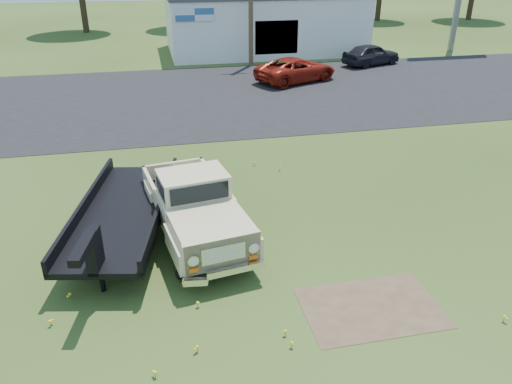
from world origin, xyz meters
The scene contains 9 objects.
ground centered at (0.00, 0.00, 0.00)m, with size 140.00×140.00×0.00m, color #2E4014.
asphalt_lot centered at (0.00, 15.00, 0.00)m, with size 90.00×14.00×0.02m, color black.
dirt_patch_a centered at (1.50, -3.00, 0.00)m, with size 3.00×2.00×0.01m, color brown.
dirt_patch_b centered at (-2.00, 3.50, 0.00)m, with size 2.20×1.60×0.01m, color brown.
commercial_building centered at (6.00, 26.99, 2.10)m, with size 14.20×8.20×4.15m.
vintage_pickup_truck centered at (-1.94, 0.80, 0.96)m, with size 2.06×5.30×1.92m, color beige, non-canonical shape.
flatbed_trailer centered at (-3.80, 1.26, 0.87)m, with size 2.13×6.40×1.75m, color black, non-canonical shape.
red_pickup centered at (5.68, 17.11, 0.69)m, with size 2.29×4.96×1.38m, color maroon.
dark_sedan centered at (11.86, 20.43, 0.70)m, with size 1.65×4.10×1.40m, color black.
Camera 1 is at (-2.82, -10.97, 7.12)m, focal length 35.00 mm.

